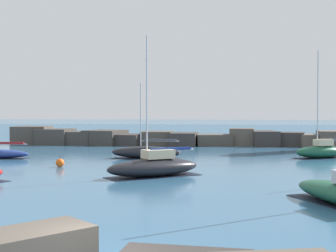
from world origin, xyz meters
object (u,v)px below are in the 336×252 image
Objects in this scene: sailboat_moored_1 at (146,152)px; mooring_buoy_orange_near at (60,163)px; sailboat_moored_0 at (321,151)px; sailboat_moored_4 at (154,166)px.

sailboat_moored_1 is 10.20m from mooring_buoy_orange_near.
sailboat_moored_0 is 21.52m from sailboat_moored_4.
sailboat_moored_4 is at bearing -133.33° from sailboat_moored_0.
sailboat_moored_0 is at bearing 8.86° from sailboat_moored_1.
sailboat_moored_1 is 8.27× the size of mooring_buoy_orange_near.
sailboat_moored_0 reaches higher than sailboat_moored_1.
sailboat_moored_0 is 11.85× the size of mooring_buoy_orange_near.
mooring_buoy_orange_near is at bearing -125.79° from sailboat_moored_1.
sailboat_moored_0 is 1.08× the size of sailboat_moored_4.
sailboat_moored_1 reaches higher than mooring_buoy_orange_near.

